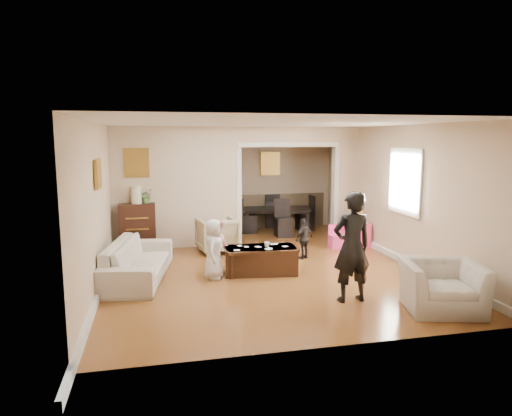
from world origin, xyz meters
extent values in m
plane|color=brown|center=(0.00, 0.00, 0.00)|extent=(7.00, 7.00, 0.00)
cube|color=beige|center=(-1.38, 1.80, 1.30)|extent=(2.75, 0.18, 2.60)
cube|color=beige|center=(2.48, 1.80, 1.30)|extent=(0.55, 0.18, 2.60)
cube|color=beige|center=(1.10, 1.80, 2.42)|extent=(2.22, 0.18, 0.35)
cube|color=white|center=(2.73, -0.40, 1.55)|extent=(0.03, 0.95, 1.10)
cube|color=brown|center=(-2.20, 1.70, 1.85)|extent=(0.45, 0.03, 0.55)
cube|color=brown|center=(-2.71, -0.60, 1.80)|extent=(0.03, 0.55, 0.40)
cube|color=brown|center=(1.10, 3.44, 1.70)|extent=(0.45, 0.03, 0.55)
imported|color=beige|center=(-2.16, -0.39, 0.32)|extent=(1.22, 2.31, 0.64)
imported|color=#C0B485|center=(-0.61, 1.19, 0.36)|extent=(0.87, 0.89, 0.71)
imported|color=beige|center=(1.96, -2.76, 0.33)|extent=(1.22, 1.13, 0.67)
cube|color=#331A0F|center=(-2.22, 1.60, 0.51)|extent=(0.74, 0.41, 1.01)
cylinder|color=#F2ECC5|center=(-2.22, 1.60, 1.19)|extent=(0.22, 0.22, 0.36)
imported|color=#4A7433|center=(-2.02, 1.60, 1.16)|extent=(0.27, 0.23, 0.30)
cube|color=#3C2213|center=(-0.07, -0.50, 0.23)|extent=(1.31, 0.78, 0.46)
imported|color=silver|center=(0.03, -0.55, 0.51)|extent=(0.11, 0.11, 0.09)
cube|color=#FF437B|center=(2.39, 1.03, 0.26)|extent=(0.59, 0.59, 0.53)
cube|color=yellow|center=(2.51, 1.13, 0.68)|extent=(0.20, 0.08, 0.30)
cylinder|color=#26A4C2|center=(2.29, 0.98, 0.57)|extent=(0.08, 0.08, 0.08)
cube|color=red|center=(2.27, 1.15, 0.55)|extent=(0.10, 0.09, 0.05)
imported|color=silver|center=(2.44, 0.91, 0.55)|extent=(0.23, 0.23, 0.05)
imported|color=black|center=(1.17, 2.96, 0.30)|extent=(1.86, 1.31, 0.59)
imported|color=black|center=(0.88, -2.16, 0.81)|extent=(0.62, 0.43, 1.61)
imported|color=silver|center=(-0.92, -0.65, 0.51)|extent=(0.46, 0.57, 1.02)
imported|color=pink|center=(-0.77, -0.20, 0.47)|extent=(0.44, 0.52, 0.94)
imported|color=black|center=(0.98, 0.25, 0.40)|extent=(0.51, 0.42, 0.81)
cube|color=white|center=(0.02, -0.68, 0.47)|extent=(0.14, 0.14, 0.00)
cube|color=white|center=(0.17, -0.34, 0.47)|extent=(0.07, 0.09, 0.00)
cube|color=white|center=(-0.32, -0.44, 0.47)|extent=(0.08, 0.10, 0.00)
cube|color=white|center=(0.36, -0.56, 0.47)|extent=(0.12, 0.10, 0.00)
cube|color=white|center=(-0.12, -0.48, 0.47)|extent=(0.12, 0.13, 0.00)
cube|color=white|center=(0.24, -0.33, 0.47)|extent=(0.12, 0.13, 0.00)
cube|color=white|center=(-0.52, -0.64, 0.47)|extent=(0.11, 0.09, 0.00)
cube|color=white|center=(0.06, -0.63, 0.47)|extent=(0.09, 0.10, 0.00)
cube|color=white|center=(-0.42, -0.33, 0.47)|extent=(0.10, 0.11, 0.00)
camera|label=1|loc=(-1.85, -8.09, 2.34)|focal=32.04mm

